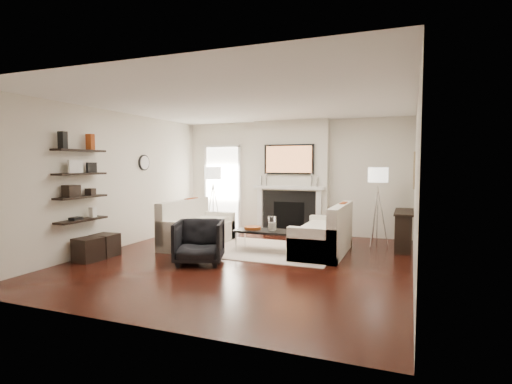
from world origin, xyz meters
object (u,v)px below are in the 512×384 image
(loveseat_left_base, at_px, (198,235))
(lamp_left_shade, at_px, (213,173))
(armchair, at_px, (199,240))
(ottoman_near, at_px, (105,245))
(coffee_table, at_px, (265,231))
(loveseat_right_base, at_px, (322,242))
(lamp_right_shade, at_px, (378,175))

(loveseat_left_base, xyz_separation_m, lamp_left_shade, (-0.48, 1.59, 1.24))
(armchair, relative_size, ottoman_near, 2.00)
(loveseat_left_base, xyz_separation_m, ottoman_near, (-1.10, -1.46, -0.01))
(coffee_table, distance_m, lamp_left_shade, 2.79)
(loveseat_right_base, relative_size, lamp_right_shade, 4.50)
(loveseat_left_base, height_order, coffee_table, same)
(loveseat_left_base, relative_size, coffee_table, 1.64)
(coffee_table, xyz_separation_m, lamp_right_shade, (1.93, 1.44, 1.05))
(ottoman_near, bearing_deg, lamp_right_shade, 31.88)
(loveseat_right_base, height_order, coffee_table, same)
(loveseat_right_base, distance_m, armchair, 2.33)
(loveseat_right_base, xyz_separation_m, coffee_table, (-1.04, -0.28, 0.19))
(loveseat_right_base, xyz_separation_m, lamp_left_shade, (-3.01, 1.40, 1.24))
(armchair, height_order, ottoman_near, armchair)
(loveseat_right_base, relative_size, armchair, 2.25)
(coffee_table, bearing_deg, ottoman_near, -152.03)
(loveseat_left_base, bearing_deg, lamp_left_shade, 106.87)
(loveseat_left_base, bearing_deg, loveseat_right_base, 4.48)
(loveseat_left_base, bearing_deg, lamp_right_shade, 21.60)
(coffee_table, relative_size, armchair, 1.37)
(ottoman_near, bearing_deg, loveseat_right_base, 24.51)
(lamp_left_shade, relative_size, ottoman_near, 1.00)
(ottoman_near, bearing_deg, armchair, 4.56)
(loveseat_left_base, relative_size, lamp_left_shade, 4.50)
(loveseat_right_base, distance_m, lamp_left_shade, 3.54)
(loveseat_right_base, bearing_deg, coffee_table, -164.91)
(lamp_left_shade, bearing_deg, coffee_table, -40.42)
(loveseat_left_base, distance_m, lamp_right_shade, 3.88)
(armchair, distance_m, lamp_right_shade, 3.90)
(ottoman_near, bearing_deg, loveseat_left_base, 52.88)
(ottoman_near, bearing_deg, lamp_left_shade, 78.52)
(loveseat_left_base, distance_m, armchair, 1.53)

